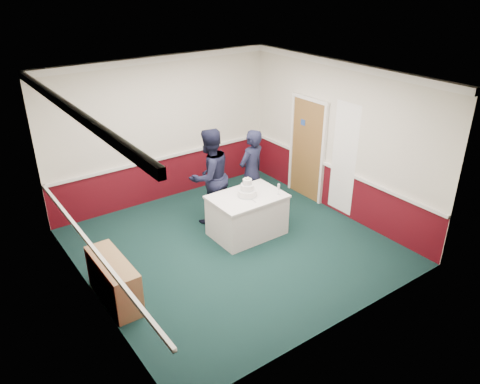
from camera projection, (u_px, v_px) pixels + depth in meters
ground at (233, 246)px, 8.38m from camera, size 5.00×5.00×0.00m
room_shell at (216, 132)px, 8.01m from camera, size 5.00×5.00×3.00m
sideboard at (114, 280)px, 6.89m from camera, size 0.41×1.20×0.70m
cake_table at (247, 215)px, 8.61m from camera, size 1.32×0.92×0.79m
wedding_cake at (247, 190)px, 8.39m from camera, size 0.35×0.35×0.36m
cake_knife at (253, 200)px, 8.28m from camera, size 0.02×0.22×0.00m
champagne_flute at (279, 187)px, 8.44m from camera, size 0.05×0.05×0.21m
person_man at (210, 176)px, 8.86m from camera, size 1.00×0.83×1.87m
person_woman at (251, 172)px, 9.18m from camera, size 0.72×0.55×1.75m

